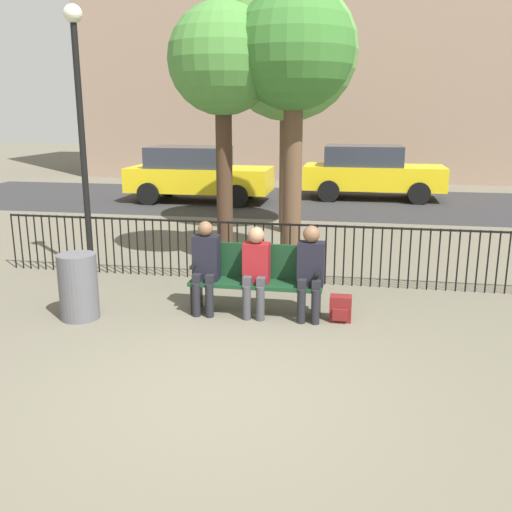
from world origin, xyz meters
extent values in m
plane|color=#605B4C|center=(0.00, 0.00, 0.00)|extent=(80.00, 80.00, 0.00)
cube|color=#14381E|center=(0.00, 2.21, 0.42)|extent=(1.76, 0.45, 0.05)
cube|color=#14381E|center=(0.00, 2.40, 0.69)|extent=(1.76, 0.05, 0.47)
cube|color=black|center=(-0.82, 2.21, 0.20)|extent=(0.06, 0.38, 0.40)
cube|color=black|center=(0.82, 2.21, 0.20)|extent=(0.06, 0.38, 0.40)
cube|color=black|center=(-0.82, 2.21, 0.65)|extent=(0.06, 0.38, 0.04)
cube|color=black|center=(0.82, 2.21, 0.65)|extent=(0.06, 0.38, 0.04)
cylinder|color=black|center=(-0.76, 1.98, 0.23)|extent=(0.11, 0.11, 0.45)
cylinder|color=black|center=(-0.58, 1.98, 0.23)|extent=(0.11, 0.11, 0.45)
cube|color=black|center=(-0.76, 2.08, 0.50)|extent=(0.11, 0.20, 0.12)
cube|color=black|center=(-0.58, 2.08, 0.50)|extent=(0.11, 0.20, 0.12)
cube|color=black|center=(-0.67, 2.21, 0.75)|extent=(0.34, 0.22, 0.60)
sphere|color=brown|center=(-0.67, 2.19, 1.14)|extent=(0.20, 0.20, 0.20)
cylinder|color=#3D3D42|center=(-0.08, 1.98, 0.23)|extent=(0.11, 0.11, 0.45)
cylinder|color=#3D3D42|center=(0.10, 1.98, 0.23)|extent=(0.11, 0.11, 0.45)
cube|color=#3D3D42|center=(-0.08, 2.08, 0.50)|extent=(0.11, 0.20, 0.12)
cube|color=#3D3D42|center=(0.10, 2.08, 0.50)|extent=(0.11, 0.20, 0.12)
cube|color=maroon|center=(0.01, 2.21, 0.71)|extent=(0.34, 0.22, 0.52)
sphere|color=#A37556|center=(0.01, 2.19, 1.08)|extent=(0.21, 0.21, 0.21)
cylinder|color=black|center=(0.63, 1.98, 0.23)|extent=(0.11, 0.11, 0.45)
cylinder|color=black|center=(0.81, 1.98, 0.23)|extent=(0.11, 0.11, 0.45)
cube|color=black|center=(0.63, 2.08, 0.50)|extent=(0.11, 0.20, 0.12)
cube|color=black|center=(0.81, 2.08, 0.50)|extent=(0.11, 0.20, 0.12)
cube|color=black|center=(0.72, 2.21, 0.73)|extent=(0.34, 0.22, 0.57)
sphere|color=brown|center=(0.72, 2.19, 1.12)|extent=(0.22, 0.22, 0.22)
cube|color=maroon|center=(1.12, 2.16, 0.17)|extent=(0.28, 0.19, 0.33)
cube|color=maroon|center=(1.12, 2.04, 0.12)|extent=(0.19, 0.04, 0.15)
cylinder|color=black|center=(-4.50, 3.73, 0.47)|extent=(0.02, 0.02, 0.95)
cylinder|color=black|center=(-4.36, 3.73, 0.47)|extent=(0.02, 0.02, 0.95)
cylinder|color=black|center=(-4.22, 3.73, 0.47)|extent=(0.02, 0.02, 0.95)
cylinder|color=black|center=(-4.08, 3.73, 0.47)|extent=(0.02, 0.02, 0.95)
cylinder|color=black|center=(-3.94, 3.73, 0.47)|extent=(0.02, 0.02, 0.95)
cylinder|color=black|center=(-3.80, 3.73, 0.47)|extent=(0.02, 0.02, 0.95)
cylinder|color=black|center=(-3.66, 3.73, 0.47)|extent=(0.02, 0.02, 0.95)
cylinder|color=black|center=(-3.52, 3.73, 0.47)|extent=(0.02, 0.02, 0.95)
cylinder|color=black|center=(-3.38, 3.73, 0.47)|extent=(0.02, 0.02, 0.95)
cylinder|color=black|center=(-3.24, 3.73, 0.47)|extent=(0.02, 0.02, 0.95)
cylinder|color=black|center=(-3.10, 3.73, 0.47)|extent=(0.02, 0.02, 0.95)
cylinder|color=black|center=(-2.96, 3.73, 0.47)|extent=(0.02, 0.02, 0.95)
cylinder|color=black|center=(-2.82, 3.73, 0.47)|extent=(0.02, 0.02, 0.95)
cylinder|color=black|center=(-2.68, 3.73, 0.47)|extent=(0.02, 0.02, 0.95)
cylinder|color=black|center=(-2.54, 3.73, 0.47)|extent=(0.02, 0.02, 0.95)
cylinder|color=black|center=(-2.40, 3.73, 0.47)|extent=(0.02, 0.02, 0.95)
cylinder|color=black|center=(-2.26, 3.73, 0.47)|extent=(0.02, 0.02, 0.95)
cylinder|color=black|center=(-2.12, 3.73, 0.47)|extent=(0.02, 0.02, 0.95)
cylinder|color=black|center=(-1.98, 3.73, 0.47)|extent=(0.02, 0.02, 0.95)
cylinder|color=black|center=(-1.84, 3.73, 0.47)|extent=(0.02, 0.02, 0.95)
cylinder|color=black|center=(-1.70, 3.73, 0.47)|extent=(0.02, 0.02, 0.95)
cylinder|color=black|center=(-1.56, 3.73, 0.47)|extent=(0.02, 0.02, 0.95)
cylinder|color=black|center=(-1.42, 3.73, 0.47)|extent=(0.02, 0.02, 0.95)
cylinder|color=black|center=(-1.28, 3.73, 0.47)|extent=(0.02, 0.02, 0.95)
cylinder|color=black|center=(-1.14, 3.73, 0.47)|extent=(0.02, 0.02, 0.95)
cylinder|color=black|center=(-1.00, 3.73, 0.47)|extent=(0.02, 0.02, 0.95)
cylinder|color=black|center=(-0.86, 3.73, 0.47)|extent=(0.02, 0.02, 0.95)
cylinder|color=black|center=(-0.72, 3.73, 0.47)|extent=(0.02, 0.02, 0.95)
cylinder|color=black|center=(-0.58, 3.73, 0.47)|extent=(0.02, 0.02, 0.95)
cylinder|color=black|center=(-0.44, 3.73, 0.47)|extent=(0.02, 0.02, 0.95)
cylinder|color=black|center=(-0.30, 3.73, 0.47)|extent=(0.02, 0.02, 0.95)
cylinder|color=black|center=(-0.16, 3.73, 0.47)|extent=(0.02, 0.02, 0.95)
cylinder|color=black|center=(-0.02, 3.73, 0.47)|extent=(0.02, 0.02, 0.95)
cylinder|color=black|center=(0.12, 3.73, 0.47)|extent=(0.02, 0.02, 0.95)
cylinder|color=black|center=(0.26, 3.73, 0.47)|extent=(0.02, 0.02, 0.95)
cylinder|color=black|center=(0.40, 3.73, 0.47)|extent=(0.02, 0.02, 0.95)
cylinder|color=black|center=(0.54, 3.73, 0.47)|extent=(0.02, 0.02, 0.95)
cylinder|color=black|center=(0.68, 3.73, 0.47)|extent=(0.02, 0.02, 0.95)
cylinder|color=black|center=(0.82, 3.73, 0.47)|extent=(0.02, 0.02, 0.95)
cylinder|color=black|center=(0.96, 3.73, 0.47)|extent=(0.02, 0.02, 0.95)
cylinder|color=black|center=(1.10, 3.73, 0.47)|extent=(0.02, 0.02, 0.95)
cylinder|color=black|center=(1.24, 3.73, 0.47)|extent=(0.02, 0.02, 0.95)
cylinder|color=black|center=(1.38, 3.73, 0.47)|extent=(0.02, 0.02, 0.95)
cylinder|color=black|center=(1.52, 3.73, 0.47)|extent=(0.02, 0.02, 0.95)
cylinder|color=black|center=(1.66, 3.73, 0.47)|extent=(0.02, 0.02, 0.95)
cylinder|color=black|center=(1.80, 3.73, 0.47)|extent=(0.02, 0.02, 0.95)
cylinder|color=black|center=(1.94, 3.73, 0.47)|extent=(0.02, 0.02, 0.95)
cylinder|color=black|center=(2.08, 3.73, 0.47)|extent=(0.02, 0.02, 0.95)
cylinder|color=black|center=(2.22, 3.73, 0.47)|extent=(0.02, 0.02, 0.95)
cylinder|color=black|center=(2.36, 3.73, 0.47)|extent=(0.02, 0.02, 0.95)
cylinder|color=black|center=(2.50, 3.73, 0.47)|extent=(0.02, 0.02, 0.95)
cylinder|color=black|center=(2.64, 3.73, 0.47)|extent=(0.02, 0.02, 0.95)
cylinder|color=black|center=(2.78, 3.73, 0.47)|extent=(0.02, 0.02, 0.95)
cylinder|color=black|center=(2.92, 3.73, 0.47)|extent=(0.02, 0.02, 0.95)
cylinder|color=black|center=(3.06, 3.73, 0.47)|extent=(0.02, 0.02, 0.95)
cylinder|color=black|center=(3.20, 3.73, 0.47)|extent=(0.02, 0.02, 0.95)
cylinder|color=black|center=(3.34, 3.73, 0.47)|extent=(0.02, 0.02, 0.95)
cylinder|color=black|center=(3.48, 3.73, 0.47)|extent=(0.02, 0.02, 0.95)
cube|color=black|center=(0.00, 3.73, 0.93)|extent=(9.00, 0.03, 0.03)
cylinder|color=brown|center=(0.17, 4.68, 1.53)|extent=(0.32, 0.32, 3.06)
sphere|color=#38752D|center=(0.17, 4.68, 3.59)|extent=(1.94, 1.94, 1.94)
cylinder|color=#422D1E|center=(-0.99, 4.63, 1.48)|extent=(0.28, 0.28, 2.96)
sphere|color=#478438|center=(-0.99, 4.63, 3.46)|extent=(1.81, 1.81, 1.81)
cylinder|color=brown|center=(-0.30, 7.64, 1.53)|extent=(0.35, 0.35, 3.06)
sphere|color=#569342|center=(-0.30, 7.64, 3.86)|extent=(2.89, 2.89, 2.89)
cylinder|color=black|center=(-3.05, 3.63, 1.98)|extent=(0.10, 0.10, 3.97)
sphere|color=silver|center=(-3.05, 3.63, 4.05)|extent=(0.28, 0.28, 0.28)
cube|color=#2B2B2D|center=(0.00, 12.00, 0.00)|extent=(24.00, 6.00, 0.01)
cube|color=yellow|center=(1.69, 12.98, 0.67)|extent=(4.20, 1.70, 0.70)
cube|color=#2D333D|center=(1.37, 12.98, 1.32)|extent=(2.31, 1.56, 0.60)
cylinder|color=black|center=(2.99, 12.11, 0.32)|extent=(0.64, 0.20, 0.64)
cylinder|color=black|center=(2.99, 13.85, 0.32)|extent=(0.64, 0.20, 0.64)
cylinder|color=black|center=(0.38, 12.11, 0.32)|extent=(0.64, 0.20, 0.64)
cylinder|color=black|center=(0.38, 13.85, 0.32)|extent=(0.64, 0.20, 0.64)
cube|color=yellow|center=(-3.39, 11.49, 0.67)|extent=(4.20, 1.70, 0.70)
cube|color=#2D333D|center=(-3.71, 11.49, 1.32)|extent=(2.31, 1.56, 0.60)
cylinder|color=black|center=(-2.09, 10.62, 0.32)|extent=(0.64, 0.20, 0.64)
cylinder|color=black|center=(-2.09, 12.36, 0.32)|extent=(0.64, 0.20, 0.64)
cylinder|color=black|center=(-4.69, 10.62, 0.32)|extent=(0.64, 0.20, 0.64)
cylinder|color=black|center=(-4.69, 12.36, 0.32)|extent=(0.64, 0.20, 0.64)
cylinder|color=#56565B|center=(-2.23, 1.64, 0.43)|extent=(0.50, 0.50, 0.86)
camera|label=1|loc=(1.30, -4.88, 2.64)|focal=40.00mm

